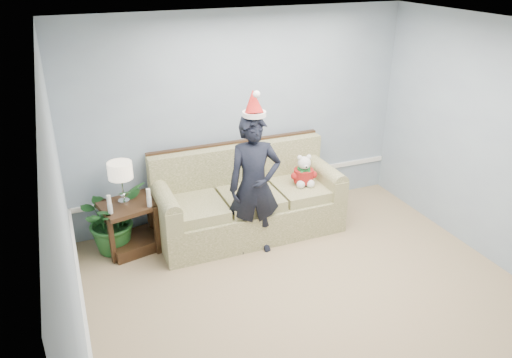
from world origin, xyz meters
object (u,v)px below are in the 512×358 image
object	(u,v)px
man	(254,186)
teddy_bear	(304,174)
side_table	(132,231)
table_lamp	(120,172)
houseplant	(112,218)
sofa	(246,202)

from	to	relation	value
man	teddy_bear	bearing A→B (deg)	32.45
side_table	table_lamp	world-z (taller)	table_lamp
side_table	man	bearing A→B (deg)	-22.17
table_lamp	houseplant	size ratio (longest dim) A/B	0.59
side_table	houseplant	size ratio (longest dim) A/B	0.88
houseplant	side_table	bearing A→B (deg)	-24.38
houseplant	teddy_bear	xyz separation A→B (m)	(2.39, -0.30, 0.29)
houseplant	man	xyz separation A→B (m)	(1.56, -0.65, 0.42)
table_lamp	man	xyz separation A→B (m)	(1.40, -0.61, -0.16)
sofa	side_table	distance (m)	1.45
sofa	houseplant	size ratio (longest dim) A/B	2.70
side_table	table_lamp	bearing A→B (deg)	130.75
teddy_bear	houseplant	bearing A→B (deg)	-175.49
houseplant	teddy_bear	bearing A→B (deg)	-7.17
man	sofa	bearing A→B (deg)	89.40
man	teddy_bear	size ratio (longest dim) A/B	4.12
table_lamp	teddy_bear	size ratio (longest dim) A/B	1.22
sofa	side_table	size ratio (longest dim) A/B	3.08
table_lamp	houseplant	world-z (taller)	table_lamp
side_table	teddy_bear	bearing A→B (deg)	-5.44
table_lamp	man	bearing A→B (deg)	-23.42
side_table	houseplant	xyz separation A→B (m)	(-0.20, 0.09, 0.18)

